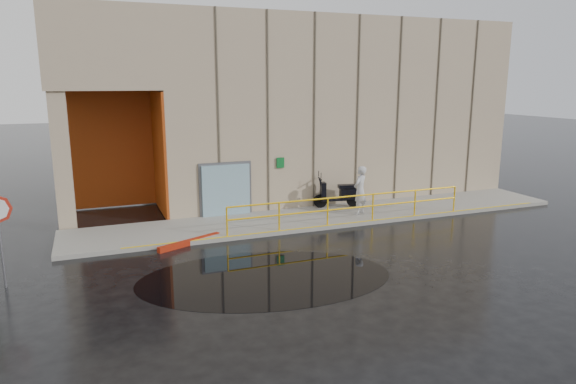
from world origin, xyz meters
The scene contains 8 objects.
ground centered at (0.00, 0.00, 0.00)m, with size 120.00×120.00×0.00m, color black.
sidewalk centered at (4.00, 4.50, 0.07)m, with size 20.00×3.00×0.15m, color gray.
building centered at (5.10, 10.98, 4.21)m, with size 20.00×10.17×8.00m.
guardrail centered at (4.25, 3.15, 0.68)m, with size 9.56×0.06×1.03m.
person centered at (5.17, 4.10, 1.11)m, with size 0.70×0.46×1.93m, color #B9B8BD.
scooter centered at (4.86, 5.45, 1.02)m, with size 2.01×1.06×1.52m.
red_curb centered at (-1.80, 3.10, 0.09)m, with size 2.40×0.18×0.18m, color #9B1E0A.
puddle centered at (-0.40, -0.59, 0.00)m, with size 7.06×4.34×0.01m, color black.
Camera 1 is at (-4.70, -13.28, 5.35)m, focal length 32.00 mm.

